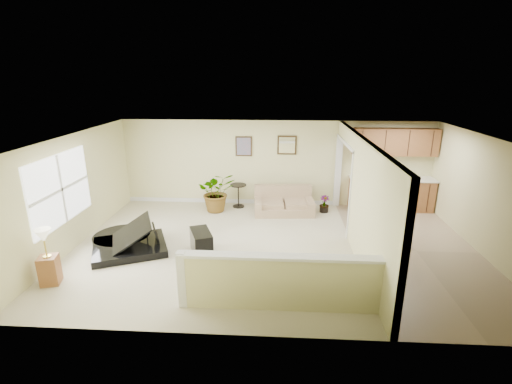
# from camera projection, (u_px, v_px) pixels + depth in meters

# --- Properties ---
(floor) EXTENTS (9.00, 9.00, 0.00)m
(floor) POSITION_uv_depth(u_px,v_px,m) (274.00, 247.00, 8.39)
(floor) COLOR beige
(floor) RESTS_ON ground
(back_wall) EXTENTS (9.00, 0.04, 2.50)m
(back_wall) POSITION_uv_depth(u_px,v_px,m) (276.00, 163.00, 10.87)
(back_wall) COLOR beige
(back_wall) RESTS_ON floor
(front_wall) EXTENTS (9.00, 0.04, 2.50)m
(front_wall) POSITION_uv_depth(u_px,v_px,m) (272.00, 262.00, 5.16)
(front_wall) COLOR beige
(front_wall) RESTS_ON floor
(left_wall) EXTENTS (0.04, 6.00, 2.50)m
(left_wall) POSITION_uv_depth(u_px,v_px,m) (74.00, 191.00, 8.28)
(left_wall) COLOR beige
(left_wall) RESTS_ON floor
(right_wall) EXTENTS (0.04, 6.00, 2.50)m
(right_wall) POSITION_uv_depth(u_px,v_px,m) (490.00, 199.00, 7.75)
(right_wall) COLOR beige
(right_wall) RESTS_ON floor
(ceiling) EXTENTS (9.00, 6.00, 0.04)m
(ceiling) POSITION_uv_depth(u_px,v_px,m) (276.00, 138.00, 7.64)
(ceiling) COLOR beige
(ceiling) RESTS_ON back_wall
(kitchen_vinyl) EXTENTS (2.70, 6.00, 0.01)m
(kitchen_vinyl) POSITION_uv_depth(u_px,v_px,m) (416.00, 251.00, 8.21)
(kitchen_vinyl) COLOR #9B8669
(kitchen_vinyl) RESTS_ON floor
(interior_partition) EXTENTS (0.18, 5.99, 2.50)m
(interior_partition) POSITION_uv_depth(u_px,v_px,m) (357.00, 194.00, 8.16)
(interior_partition) COLOR beige
(interior_partition) RESTS_ON floor
(pony_half_wall) EXTENTS (3.42, 0.22, 1.00)m
(pony_half_wall) POSITION_uv_depth(u_px,v_px,m) (277.00, 281.00, 6.04)
(pony_half_wall) COLOR beige
(pony_half_wall) RESTS_ON floor
(left_window) EXTENTS (0.05, 2.15, 1.45)m
(left_window) POSITION_uv_depth(u_px,v_px,m) (60.00, 189.00, 7.74)
(left_window) COLOR white
(left_window) RESTS_ON left_wall
(wall_art_left) EXTENTS (0.48, 0.04, 0.58)m
(wall_art_left) POSITION_uv_depth(u_px,v_px,m) (244.00, 146.00, 10.74)
(wall_art_left) COLOR #342513
(wall_art_left) RESTS_ON back_wall
(wall_mirror) EXTENTS (0.55, 0.04, 0.55)m
(wall_mirror) POSITION_uv_depth(u_px,v_px,m) (287.00, 145.00, 10.66)
(wall_mirror) COLOR #342513
(wall_mirror) RESTS_ON back_wall
(kitchen_cabinets) EXTENTS (2.36, 0.65, 2.33)m
(kitchen_cabinets) POSITION_uv_depth(u_px,v_px,m) (388.00, 180.00, 10.54)
(kitchen_cabinets) COLOR #975731
(kitchen_cabinets) RESTS_ON floor
(piano) EXTENTS (2.17, 2.13, 1.45)m
(piano) POSITION_uv_depth(u_px,v_px,m) (128.00, 223.00, 8.21)
(piano) COLOR black
(piano) RESTS_ON floor
(piano_bench) EXTENTS (0.64, 0.85, 0.51)m
(piano_bench) POSITION_uv_depth(u_px,v_px,m) (201.00, 242.00, 8.07)
(piano_bench) COLOR black
(piano_bench) RESTS_ON floor
(loveseat) EXTENTS (1.71, 1.05, 0.94)m
(loveseat) POSITION_uv_depth(u_px,v_px,m) (284.00, 200.00, 10.44)
(loveseat) COLOR tan
(loveseat) RESTS_ON floor
(accent_table) EXTENTS (0.47, 0.47, 0.68)m
(accent_table) POSITION_uv_depth(u_px,v_px,m) (238.00, 193.00, 10.84)
(accent_table) COLOR black
(accent_table) RESTS_ON floor
(palm_plant) EXTENTS (1.25, 1.16, 1.14)m
(palm_plant) POSITION_uv_depth(u_px,v_px,m) (217.00, 192.00, 10.49)
(palm_plant) COLOR black
(palm_plant) RESTS_ON floor
(small_plant) EXTENTS (0.31, 0.31, 0.49)m
(small_plant) POSITION_uv_depth(u_px,v_px,m) (324.00, 205.00, 10.50)
(small_plant) COLOR black
(small_plant) RESTS_ON floor
(lamp_stand) EXTENTS (0.39, 0.39, 1.10)m
(lamp_stand) POSITION_uv_depth(u_px,v_px,m) (48.00, 261.00, 6.82)
(lamp_stand) COLOR #975731
(lamp_stand) RESTS_ON floor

